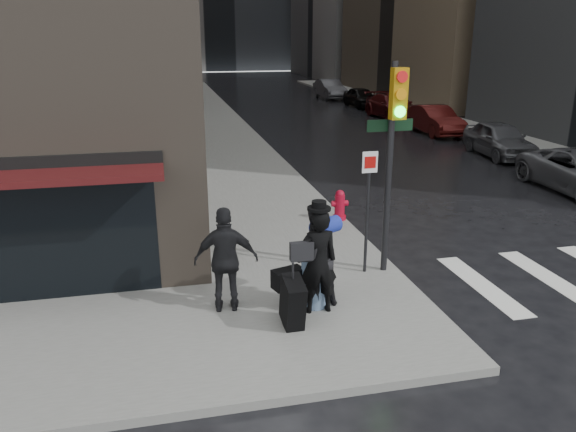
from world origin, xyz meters
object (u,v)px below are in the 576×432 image
object	(u,v)px
man_overcoat	(313,268)
fire_hydrant	(340,206)
parked_car_3	(393,106)
man_jeans	(314,257)
traffic_light	(391,142)
parked_car_5	(330,89)
parked_car_4	(361,97)
parked_car_2	(434,120)
parked_car_1	(500,139)
man_greycoat	(226,260)

from	to	relation	value
man_overcoat	fire_hydrant	world-z (taller)	man_overcoat
fire_hydrant	parked_car_3	xyz separation A→B (m)	(9.43, 18.68, 0.22)
man_jeans	fire_hydrant	size ratio (longest dim) A/B	2.31
traffic_light	parked_car_3	xyz separation A→B (m)	(9.59, 22.27, -2.21)
man_jeans	parked_car_5	xyz separation A→B (m)	(10.94, 35.01, -0.36)
fire_hydrant	traffic_light	bearing A→B (deg)	-92.53
fire_hydrant	man_jeans	bearing A→B (deg)	-113.20
traffic_light	parked_car_3	bearing A→B (deg)	65.56
man_overcoat	parked_car_4	xyz separation A→B (m)	(11.63, 29.56, -0.36)
fire_hydrant	parked_car_4	xyz separation A→B (m)	(9.48, 24.46, 0.17)
fire_hydrant	parked_car_2	world-z (taller)	parked_car_2
parked_car_1	man_greycoat	bearing A→B (deg)	-132.22
man_greycoat	parked_car_1	bearing A→B (deg)	-131.33
man_overcoat	parked_car_4	distance (m)	31.77
parked_car_2	man_overcoat	bearing A→B (deg)	-122.18
parked_car_1	parked_car_3	size ratio (longest dim) A/B	0.84
man_jeans	fire_hydrant	world-z (taller)	man_jeans
parked_car_2	man_jeans	bearing A→B (deg)	-122.41
man_jeans	parked_car_1	distance (m)	16.49
man_greycoat	fire_hydrant	xyz separation A→B (m)	(3.62, 4.57, -0.61)
fire_hydrant	parked_car_1	size ratio (longest dim) A/B	0.19
man_greycoat	man_jeans	bearing A→B (deg)	179.63
man_overcoat	parked_car_4	size ratio (longest dim) A/B	0.53
man_jeans	parked_car_3	xyz separation A→B (m)	(11.47, 23.45, -0.37)
man_jeans	fire_hydrant	xyz separation A→B (m)	(2.04, 4.77, -0.59)
traffic_light	parked_car_5	xyz separation A→B (m)	(9.06, 33.83, -2.20)
parked_car_3	parked_car_4	distance (m)	5.78
man_greycoat	parked_car_4	distance (m)	31.85
parked_car_5	man_jeans	bearing A→B (deg)	-108.10
man_jeans	parked_car_2	bearing A→B (deg)	-140.68
traffic_light	parked_car_5	world-z (taller)	traffic_light
man_overcoat	parked_car_2	world-z (taller)	man_overcoat
parked_car_5	traffic_light	bearing A→B (deg)	-105.74
man_jeans	parked_car_3	size ratio (longest dim) A/B	0.38
parked_car_3	man_greycoat	bearing A→B (deg)	-122.10
man_overcoat	man_greycoat	bearing A→B (deg)	-20.96
parked_car_5	parked_car_3	bearing A→B (deg)	-88.11
man_overcoat	parked_car_1	size ratio (longest dim) A/B	0.50
traffic_light	man_overcoat	bearing A→B (deg)	-144.01
man_jeans	parked_car_3	distance (m)	26.11
man_overcoat	parked_car_5	size ratio (longest dim) A/B	0.47
parked_car_4	parked_car_5	bearing A→B (deg)	94.21
parked_car_2	parked_car_5	world-z (taller)	parked_car_5
traffic_light	parked_car_3	distance (m)	24.35
parked_car_4	parked_car_5	distance (m)	5.81
man_jeans	man_greycoat	distance (m)	1.59
man_jeans	parked_car_1	world-z (taller)	man_jeans
traffic_light	parked_car_3	world-z (taller)	traffic_light
parked_car_1	parked_car_3	xyz separation A→B (m)	(0.05, 11.56, 0.01)
parked_car_4	parked_car_5	world-z (taller)	parked_car_5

